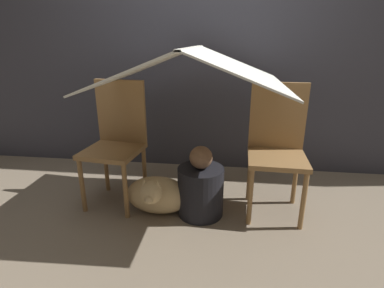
% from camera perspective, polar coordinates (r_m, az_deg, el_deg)
% --- Properties ---
extents(ground_plane, '(8.80, 8.80, 0.00)m').
position_cam_1_polar(ground_plane, '(2.30, -0.73, -14.82)').
color(ground_plane, gray).
extents(wall_back, '(7.00, 0.05, 2.50)m').
position_cam_1_polar(wall_back, '(3.02, 2.23, 18.49)').
color(wall_back, '#3D3D47').
rests_on(wall_back, ground_plane).
extents(chair_left, '(0.47, 0.47, 0.99)m').
position_cam_1_polar(chair_left, '(2.49, -14.17, 1.12)').
color(chair_left, olive).
rests_on(chair_left, ground_plane).
extents(chair_right, '(0.44, 0.44, 0.99)m').
position_cam_1_polar(chair_right, '(2.35, 15.86, -0.08)').
color(chair_right, olive).
rests_on(chair_right, ground_plane).
extents(sheet_canopy, '(1.27, 1.18, 0.26)m').
position_cam_1_polar(sheet_canopy, '(2.14, 0.00, 14.65)').
color(sheet_canopy, silver).
extents(person_front, '(0.35, 0.35, 0.56)m').
position_cam_1_polar(person_front, '(2.31, 1.66, -8.39)').
color(person_front, black).
rests_on(person_front, ground_plane).
extents(dog, '(0.50, 0.41, 0.38)m').
position_cam_1_polar(dog, '(2.33, -6.61, -9.59)').
color(dog, tan).
rests_on(dog, ground_plane).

